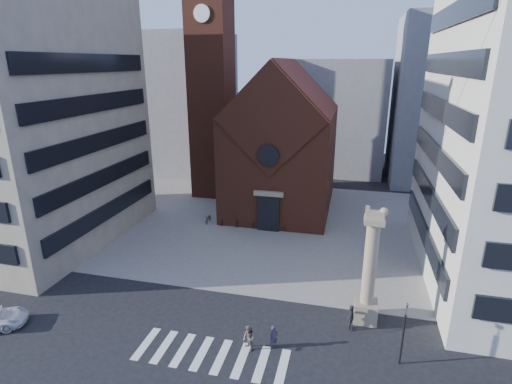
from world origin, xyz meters
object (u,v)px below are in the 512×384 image
at_px(traffic_light, 403,332).
at_px(scooter_0, 208,218).
at_px(pedestrian_2, 351,318).
at_px(pedestrian_0, 274,337).
at_px(pedestrian_1, 249,338).
at_px(lion_column, 369,277).

distance_m(traffic_light, scooter_0, 26.67).
distance_m(traffic_light, pedestrian_2, 4.23).
relative_size(traffic_light, scooter_0, 2.31).
xyz_separation_m(pedestrian_0, scooter_0, (-11.38, 18.85, -0.26)).
xyz_separation_m(pedestrian_1, pedestrian_2, (6.28, 3.64, 0.06)).
relative_size(pedestrian_2, scooter_0, 1.02).
bearing_deg(pedestrian_2, scooter_0, 49.40).
relative_size(pedestrian_0, scooter_0, 0.86).
bearing_deg(pedestrian_2, traffic_light, -127.79).
height_order(pedestrian_0, pedestrian_1, pedestrian_1).
bearing_deg(pedestrian_0, traffic_light, -36.76).
relative_size(lion_column, pedestrian_0, 5.46).
distance_m(pedestrian_0, scooter_0, 22.02).
bearing_deg(traffic_light, pedestrian_1, -173.99).
xyz_separation_m(traffic_light, pedestrian_1, (-9.28, -0.98, -1.40)).
distance_m(pedestrian_2, scooter_0, 22.61).
bearing_deg(pedestrian_1, pedestrian_0, 64.79).
xyz_separation_m(lion_column, traffic_light, (1.99, -4.00, -1.17)).
bearing_deg(pedestrian_0, lion_column, -2.45).
distance_m(lion_column, pedestrian_2, 3.02).
relative_size(lion_column, scooter_0, 4.67).
xyz_separation_m(traffic_light, scooter_0, (-19.16, 18.47, -1.75)).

